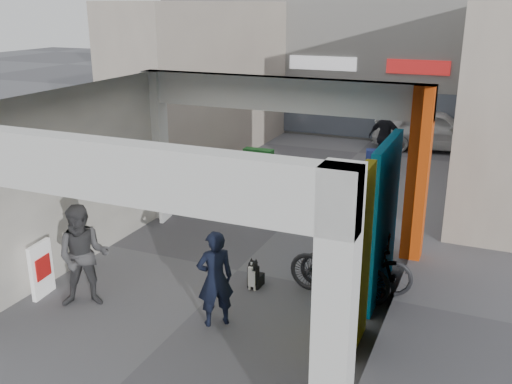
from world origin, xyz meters
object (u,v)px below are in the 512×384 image
at_px(man_with_dog, 215,279).
at_px(bicycle_front, 356,264).
at_px(man_crates, 385,137).
at_px(cafe_set, 274,181).
at_px(produce_stand, 257,164).
at_px(bicycle_rear, 339,268).
at_px(border_collie, 254,276).
at_px(white_van, 434,130).
at_px(man_elderly, 361,214).
at_px(man_back_turned, 83,256).

bearing_deg(man_with_dog, bicycle_front, -173.44).
bearing_deg(man_with_dog, man_crates, -134.74).
distance_m(cafe_set, produce_stand, 1.93).
relative_size(bicycle_front, bicycle_rear, 1.08).
distance_m(produce_stand, border_collie, 7.41).
xyz_separation_m(border_collie, white_van, (1.73, 12.02, 0.48)).
bearing_deg(cafe_set, man_elderly, -41.86).
xyz_separation_m(man_with_dog, man_elderly, (1.43, 3.94, -0.07)).
height_order(man_elderly, white_van, man_elderly).
relative_size(bicycle_rear, white_van, 0.44).
distance_m(produce_stand, bicycle_rear, 7.90).
xyz_separation_m(border_collie, man_back_turned, (-2.41, -1.68, 0.67)).
bearing_deg(man_back_turned, produce_stand, 63.69).
bearing_deg(produce_stand, man_crates, 55.91).
height_order(man_back_turned, white_van, man_back_turned).
height_order(man_elderly, bicycle_rear, man_elderly).
xyz_separation_m(man_with_dog, man_crates, (0.63, 10.54, 0.12)).
distance_m(border_collie, bicycle_rear, 1.55).
distance_m(bicycle_front, white_van, 11.41).
distance_m(cafe_set, man_with_dog, 6.88).
bearing_deg(man_crates, bicycle_rear, 105.73).
bearing_deg(bicycle_rear, border_collie, 104.79).
bearing_deg(man_crates, border_collie, 96.22).
bearing_deg(produce_stand, man_elderly, -23.85).
bearing_deg(border_collie, produce_stand, 114.82).
xyz_separation_m(produce_stand, man_with_dog, (2.79, -8.21, 0.52)).
height_order(man_crates, white_van, man_crates).
bearing_deg(cafe_set, man_crates, 59.87).
bearing_deg(white_van, cafe_set, 146.30).
bearing_deg(cafe_set, bicycle_front, -53.85).
bearing_deg(produce_stand, man_with_dog, -49.67).
height_order(man_with_dog, white_van, man_with_dog).
bearing_deg(white_van, produce_stand, 131.77).
relative_size(man_with_dog, man_elderly, 1.09).
bearing_deg(cafe_set, produce_stand, 127.00).
distance_m(produce_stand, man_crates, 4.18).
height_order(man_crates, bicycle_rear, man_crates).
height_order(man_back_turned, bicycle_rear, man_back_turned).
relative_size(produce_stand, white_van, 0.26).
bearing_deg(produce_stand, bicycle_front, -32.05).
bearing_deg(cafe_set, bicycle_rear, -57.53).
relative_size(produce_stand, bicycle_rear, 0.59).
height_order(border_collie, man_elderly, man_elderly).
bearing_deg(bicycle_front, border_collie, 102.53).
relative_size(man_with_dog, white_van, 0.38).
relative_size(man_crates, bicycle_rear, 1.00).
bearing_deg(border_collie, man_back_turned, -142.96).
distance_m(border_collie, bicycle_front, 1.84).
bearing_deg(man_back_turned, cafe_set, 54.84).
bearing_deg(man_elderly, man_with_dog, -104.48).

